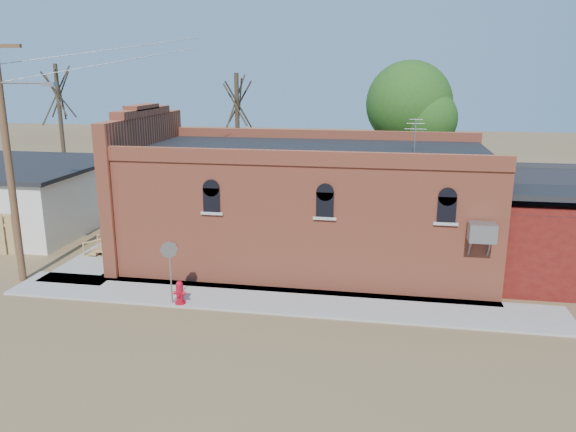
% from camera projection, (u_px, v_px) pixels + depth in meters
% --- Properties ---
extents(ground, '(120.00, 120.00, 0.00)m').
position_uv_depth(ground, '(226.00, 309.00, 18.44)').
color(ground, brown).
rests_on(ground, ground).
extents(sidewalk_south, '(19.00, 2.20, 0.08)m').
position_uv_depth(sidewalk_south, '(276.00, 300.00, 19.03)').
color(sidewalk_south, '#9E9991').
rests_on(sidewalk_south, ground).
extents(sidewalk_west, '(2.60, 10.00, 0.08)m').
position_uv_depth(sidewalk_west, '(128.00, 244.00, 25.21)').
color(sidewalk_west, '#9E9991').
rests_on(sidewalk_west, ground).
extents(brick_bar, '(16.40, 7.97, 6.30)m').
position_uv_depth(brick_bar, '(301.00, 204.00, 22.81)').
color(brick_bar, '#CB5C3E').
rests_on(brick_bar, ground).
extents(red_shed, '(5.40, 6.40, 4.30)m').
position_uv_depth(red_shed, '(559.00, 216.00, 21.16)').
color(red_shed, '#530E0E').
rests_on(red_shed, ground).
extents(utility_pole, '(3.12, 0.26, 9.00)m').
position_uv_depth(utility_pole, '(9.00, 153.00, 19.76)').
color(utility_pole, brown).
rests_on(utility_pole, ground).
extents(tree_bare_near, '(2.80, 2.80, 7.65)m').
position_uv_depth(tree_bare_near, '(237.00, 102.00, 29.84)').
color(tree_bare_near, '#463728').
rests_on(tree_bare_near, ground).
extents(tree_bare_far, '(2.80, 2.80, 8.16)m').
position_uv_depth(tree_bare_far, '(58.00, 93.00, 32.55)').
color(tree_bare_far, '#463728').
rests_on(tree_bare_far, ground).
extents(tree_leafy, '(4.40, 4.40, 8.15)m').
position_uv_depth(tree_leafy, '(409.00, 104.00, 28.80)').
color(tree_leafy, '#463728').
rests_on(tree_leafy, ground).
extents(fire_hydrant, '(0.46, 0.44, 0.80)m').
position_uv_depth(fire_hydrant, '(180.00, 292.00, 18.58)').
color(fire_hydrant, '#A8091C').
rests_on(fire_hydrant, sidewalk_south).
extents(stop_sign, '(0.49, 0.40, 2.16)m').
position_uv_depth(stop_sign, '(170.00, 256.00, 18.31)').
color(stop_sign, gray).
rests_on(stop_sign, sidewalk_south).
extents(trash_barrel, '(0.58, 0.58, 0.72)m').
position_uv_depth(trash_barrel, '(111.00, 262.00, 21.63)').
color(trash_barrel, '#1A5482').
rests_on(trash_barrel, sidewalk_west).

